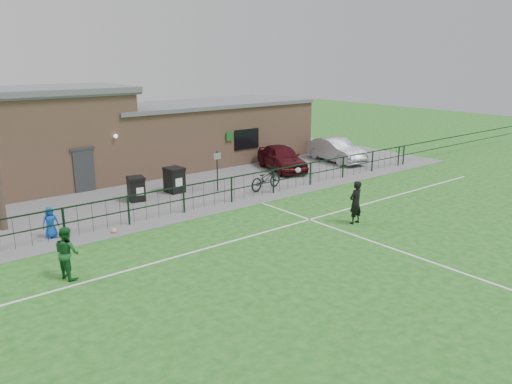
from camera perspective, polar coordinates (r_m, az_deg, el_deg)
ground at (r=16.56m, az=11.03°, el=-7.92°), size 90.00×90.00×0.00m
paving_strip at (r=26.78m, az=-11.49°, el=1.07°), size 34.00×13.00×0.02m
pitch_line_touch at (r=22.04m, az=-4.58°, el=-1.76°), size 28.00×0.10×0.01m
pitch_line_mid at (r=19.17m, az=1.88°, el=-4.35°), size 28.00×0.10×0.01m
pitch_line_perp at (r=18.04m, az=15.18°, el=-6.19°), size 0.10×16.00×0.01m
perimeter_fence at (r=22.03m, az=-4.90°, el=-0.15°), size 28.00×0.10×1.20m
wheelie_bin_left at (r=23.46m, az=-13.53°, el=0.26°), size 0.83×0.90×1.03m
wheelie_bin_right at (r=24.55m, az=-9.31°, el=1.28°), size 0.81×0.90×1.14m
sign_post at (r=24.33m, az=-4.44°, el=2.36°), size 0.06×0.06×2.00m
car_maroon at (r=28.97m, az=2.97°, el=3.94°), size 2.99×4.64×1.47m
car_silver at (r=31.76m, az=9.15°, el=4.75°), size 2.20×4.59×1.45m
bicycle_e at (r=24.73m, az=1.11°, el=1.55°), size 2.20×1.07×1.11m
spectator_child at (r=19.64m, az=-22.44°, el=-3.21°), size 0.61×0.43×1.17m
goalkeeper_kick at (r=20.05m, az=11.15°, el=-1.09°), size 1.13×2.90×1.93m
outfield_player at (r=15.94m, az=-20.80°, el=-6.49°), size 0.77×0.90×1.60m
ball_ground at (r=19.53m, az=-15.93°, el=-4.28°), size 0.21×0.21×0.21m
clubhouse at (r=28.66m, az=-16.10°, el=6.22°), size 24.25×5.40×4.96m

